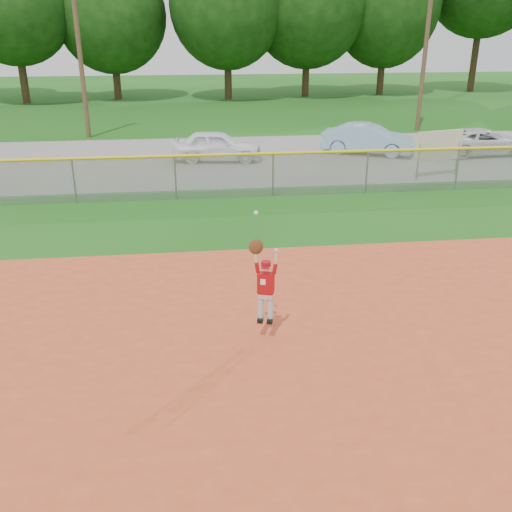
{
  "coord_description": "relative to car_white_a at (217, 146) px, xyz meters",
  "views": [
    {
      "loc": [
        -2.9,
        -8.99,
        5.63
      ],
      "look_at": [
        -1.57,
        1.94,
        1.1
      ],
      "focal_mm": 40.0,
      "sensor_mm": 36.0,
      "label": 1
    }
  ],
  "objects": [
    {
      "name": "ground",
      "position": [
        1.61,
        -15.62,
        -0.68
      ],
      "size": [
        120.0,
        120.0,
        0.0
      ],
      "primitive_type": "plane",
      "color": "#195212",
      "rests_on": "ground"
    },
    {
      "name": "clay_infield",
      "position": [
        1.61,
        -18.62,
        -0.66
      ],
      "size": [
        24.0,
        16.0,
        0.04
      ],
      "primitive_type": "cube",
      "color": "#BA4121",
      "rests_on": "ground"
    },
    {
      "name": "parking_strip",
      "position": [
        1.61,
        0.38,
        -0.67
      ],
      "size": [
        44.0,
        10.0,
        0.03
      ],
      "primitive_type": "cube",
      "color": "slate",
      "rests_on": "ground"
    },
    {
      "name": "car_white_a",
      "position": [
        0.0,
        0.0,
        0.0
      ],
      "size": [
        3.96,
        1.92,
        1.3
      ],
      "primitive_type": "imported",
      "rotation": [
        0.0,
        0.0,
        1.47
      ],
      "color": "white",
      "rests_on": "parking_strip"
    },
    {
      "name": "car_blue",
      "position": [
        6.9,
        0.56,
        0.03
      ],
      "size": [
        4.32,
        3.08,
        1.35
      ],
      "primitive_type": "imported",
      "rotation": [
        0.0,
        0.0,
        1.12
      ],
      "color": "#82A9C3",
      "rests_on": "parking_strip"
    },
    {
      "name": "car_white_b",
      "position": [
        12.1,
        -0.2,
        -0.07
      ],
      "size": [
        4.25,
        2.14,
        1.15
      ],
      "primitive_type": "imported",
      "rotation": [
        0.0,
        0.0,
        1.62
      ],
      "color": "silver",
      "rests_on": "parking_strip"
    },
    {
      "name": "sponsor_sign",
      "position": [
        8.32,
        -3.86,
        0.53
      ],
      "size": [
        2.01,
        0.56,
        1.83
      ],
      "color": "gray",
      "rests_on": "ground"
    },
    {
      "name": "outfield_fence",
      "position": [
        1.61,
        -5.62,
        0.2
      ],
      "size": [
        40.06,
        0.1,
        1.55
      ],
      "color": "gray",
      "rests_on": "ground"
    },
    {
      "name": "power_lines",
      "position": [
        2.61,
        6.38,
        4.0
      ],
      "size": [
        19.4,
        0.24,
        9.0
      ],
      "color": "#4C3823",
      "rests_on": "ground"
    },
    {
      "name": "ballplayer",
      "position": [
        0.01,
        -15.17,
        0.52
      ],
      "size": [
        0.55,
        0.31,
        2.18
      ],
      "color": "silver",
      "rests_on": "ground"
    }
  ]
}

